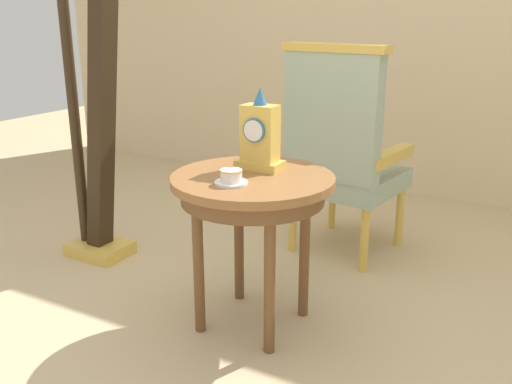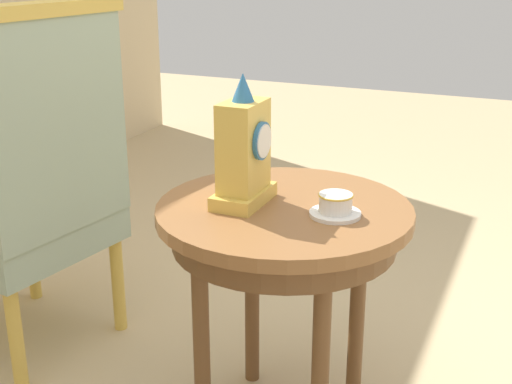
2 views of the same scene
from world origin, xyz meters
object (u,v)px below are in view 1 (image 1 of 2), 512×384
(mantel_clock, at_px, (260,137))
(side_table, at_px, (253,195))
(teacup_left, at_px, (231,177))
(armchair, at_px, (341,150))
(harp, at_px, (94,125))

(mantel_clock, bearing_deg, side_table, -77.16)
(side_table, relative_size, teacup_left, 5.17)
(side_table, relative_size, armchair, 0.58)
(side_table, height_order, armchair, armchair)
(side_table, xyz_separation_m, teacup_left, (-0.02, -0.14, 0.11))
(teacup_left, height_order, armchair, armchair)
(armchair, distance_m, harp, 1.29)
(side_table, height_order, teacup_left, teacup_left)
(harp, bearing_deg, mantel_clock, -6.53)
(side_table, bearing_deg, mantel_clock, 102.84)
(side_table, xyz_separation_m, armchair, (0.05, 0.86, 0.01))
(armchair, bearing_deg, side_table, -93.64)
(mantel_clock, relative_size, harp, 0.19)
(side_table, distance_m, mantel_clock, 0.24)
(armchair, height_order, harp, harp)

